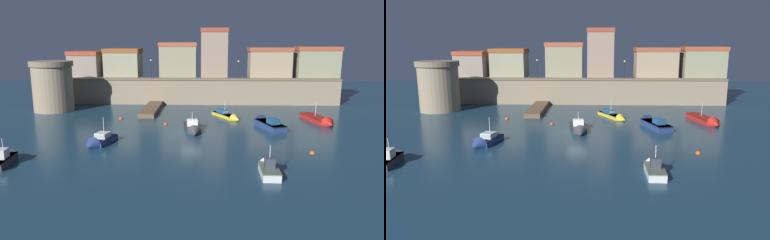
% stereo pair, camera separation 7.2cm
% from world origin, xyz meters
% --- Properties ---
extents(ground_plane, '(118.35, 118.35, 0.00)m').
position_xyz_m(ground_plane, '(0.00, 0.00, 0.00)').
color(ground_plane, '#19384C').
extents(quay_wall, '(49.44, 2.52, 4.50)m').
position_xyz_m(quay_wall, '(0.00, 20.83, 2.26)').
color(quay_wall, gray).
rests_on(quay_wall, ground).
extents(old_town_backdrop, '(48.50, 5.95, 8.82)m').
position_xyz_m(old_town_backdrop, '(0.92, 24.31, 7.34)').
color(old_town_backdrop, gray).
rests_on(old_town_backdrop, ground).
extents(fortress_tower, '(6.59, 6.59, 7.81)m').
position_xyz_m(fortress_tower, '(-22.25, 13.61, 3.96)').
color(fortress_tower, gray).
rests_on(fortress_tower, ground).
extents(pier_dock, '(2.32, 11.64, 0.70)m').
position_xyz_m(pier_dock, '(-6.76, 13.90, 0.33)').
color(pier_dock, brown).
rests_on(pier_dock, ground).
extents(quay_lamp_0, '(0.32, 0.32, 3.25)m').
position_xyz_m(quay_lamp_0, '(-7.72, 20.83, 6.67)').
color(quay_lamp_0, black).
rests_on(quay_lamp_0, quay_wall).
extents(quay_lamp_1, '(0.32, 0.32, 3.09)m').
position_xyz_m(quay_lamp_1, '(7.36, 20.83, 6.58)').
color(quay_lamp_1, black).
rests_on(quay_lamp_1, quay_wall).
extents(moored_boat_0, '(3.29, 7.60, 3.03)m').
position_xyz_m(moored_boat_0, '(17.26, 6.12, 0.36)').
color(moored_boat_0, red).
rests_on(moored_boat_0, ground).
extents(moored_boat_1, '(3.79, 7.04, 1.91)m').
position_xyz_m(moored_boat_1, '(9.62, 3.50, 0.47)').
color(moored_boat_1, navy).
rests_on(moored_boat_1, ground).
extents(moored_boat_2, '(1.78, 4.91, 2.65)m').
position_xyz_m(moored_boat_2, '(-16.45, -11.76, 0.45)').
color(moored_boat_2, '#333338').
rests_on(moored_boat_2, ground).
extents(moored_boat_3, '(1.55, 4.36, 2.91)m').
position_xyz_m(moored_boat_3, '(7.01, -13.58, 0.44)').
color(moored_boat_3, silver).
rests_on(moored_boat_3, ground).
extents(moored_boat_4, '(2.85, 5.04, 3.31)m').
position_xyz_m(moored_boat_4, '(-9.61, -5.71, 0.39)').
color(moored_boat_4, navy).
rests_on(moored_boat_4, ground).
extents(moored_boat_5, '(4.26, 6.35, 2.74)m').
position_xyz_m(moored_boat_5, '(4.97, 8.83, 0.32)').
color(moored_boat_5, gold).
rests_on(moored_boat_5, ground).
extents(moored_boat_6, '(2.51, 6.28, 2.77)m').
position_xyz_m(moored_boat_6, '(0.25, 0.50, 0.33)').
color(moored_boat_6, '#333338').
rests_on(moored_boat_6, ground).
extents(mooring_buoy_0, '(0.49, 0.49, 0.49)m').
position_xyz_m(mooring_buoy_0, '(-3.55, 4.39, 0.00)').
color(mooring_buoy_0, '#EA4C19').
rests_on(mooring_buoy_0, ground).
extents(mooring_buoy_1, '(0.52, 0.52, 0.52)m').
position_xyz_m(mooring_buoy_1, '(12.28, -7.97, 0.00)').
color(mooring_buoy_1, '#EA4C19').
rests_on(mooring_buoy_1, ground).
extents(mooring_buoy_2, '(0.55, 0.55, 0.55)m').
position_xyz_m(mooring_buoy_2, '(-10.26, 7.58, 0.00)').
color(mooring_buoy_2, '#EA4C19').
rests_on(mooring_buoy_2, ground).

